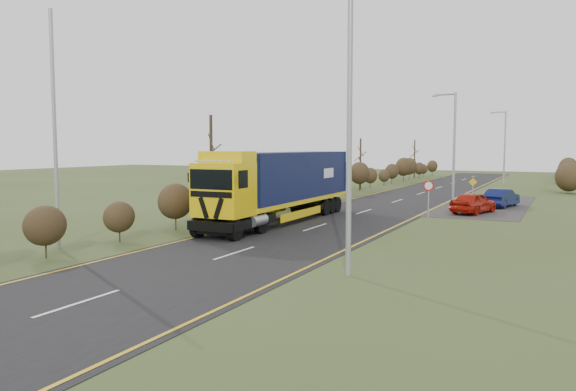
% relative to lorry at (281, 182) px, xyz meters
% --- Properties ---
extents(ground, '(160.00, 160.00, 0.00)m').
position_rel_lorry_xyz_m(ground, '(2.56, -5.09, -2.29)').
color(ground, '#36401B').
rests_on(ground, ground).
extents(road, '(8.00, 120.00, 0.02)m').
position_rel_lorry_xyz_m(road, '(2.56, 4.91, -2.28)').
color(road, black).
rests_on(road, ground).
extents(layby, '(6.00, 18.00, 0.02)m').
position_rel_lorry_xyz_m(layby, '(9.06, 14.91, -2.28)').
color(layby, '#2E2B29').
rests_on(layby, ground).
extents(lane_markings, '(7.52, 116.00, 0.01)m').
position_rel_lorry_xyz_m(lane_markings, '(2.56, 4.60, -2.26)').
color(lane_markings, gold).
rests_on(lane_markings, road).
extents(hedgerow, '(2.24, 102.04, 6.05)m').
position_rel_lorry_xyz_m(hedgerow, '(-3.44, 2.80, -0.67)').
color(hedgerow, '#2E2114').
rests_on(hedgerow, ground).
extents(lorry, '(2.82, 14.50, 4.04)m').
position_rel_lorry_xyz_m(lorry, '(0.00, 0.00, 0.00)').
color(lorry, black).
rests_on(lorry, ground).
extents(car_red_hatchback, '(2.71, 4.34, 1.38)m').
position_rel_lorry_xyz_m(car_red_hatchback, '(9.07, 9.11, -1.60)').
color(car_red_hatchback, '#A21408').
rests_on(car_red_hatchback, ground).
extents(car_blue_sedan, '(2.23, 4.11, 1.29)m').
position_rel_lorry_xyz_m(car_blue_sedan, '(10.29, 13.91, -1.65)').
color(car_blue_sedan, '#0B123F').
rests_on(car_blue_sedan, ground).
extents(streetlight_near, '(2.17, 0.20, 10.25)m').
position_rel_lorry_xyz_m(streetlight_near, '(7.79, -10.69, 3.39)').
color(streetlight_near, '#96999C').
rests_on(streetlight_near, ground).
extents(streetlight_mid, '(1.72, 0.18, 8.05)m').
position_rel_lorry_xyz_m(streetlight_mid, '(7.07, 12.79, 2.11)').
color(streetlight_mid, '#96999C').
rests_on(streetlight_mid, ground).
extents(streetlight_far, '(1.77, 0.18, 8.31)m').
position_rel_lorry_xyz_m(streetlight_far, '(7.83, 40.51, 2.27)').
color(streetlight_far, '#96999C').
rests_on(streetlight_far, ground).
extents(left_pole, '(0.16, 0.16, 9.82)m').
position_rel_lorry_xyz_m(left_pole, '(-4.64, -11.41, 2.62)').
color(left_pole, '#96999C').
rests_on(left_pole, ground).
extents(speed_sign, '(0.62, 0.10, 2.24)m').
position_rel_lorry_xyz_m(speed_sign, '(6.99, 5.63, -0.74)').
color(speed_sign, '#96999C').
rests_on(speed_sign, ground).
extents(warning_board, '(0.66, 0.11, 1.73)m').
position_rel_lorry_xyz_m(warning_board, '(7.60, 19.13, -1.26)').
color(warning_board, '#96999C').
rests_on(warning_board, ground).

